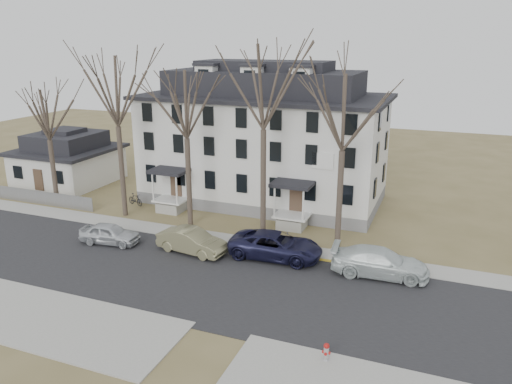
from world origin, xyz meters
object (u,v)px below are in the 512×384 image
at_px(small_house, 68,160).
at_px(tree_bungalow, 46,111).
at_px(car_tan, 192,242).
at_px(car_navy, 276,246).
at_px(tree_mid_left, 185,100).
at_px(bicycle_left, 171,207).
at_px(car_white, 380,263).
at_px(car_silver, 110,234).
at_px(bicycle_right, 135,200).
at_px(tree_mid_right, 344,107).
at_px(tree_center, 264,81).
at_px(tree_far_left, 115,86).
at_px(boarding_house, 264,140).
at_px(fire_hydrant, 326,352).

distance_m(small_house, tree_bungalow, 9.43).
bearing_deg(car_tan, car_navy, -69.52).
bearing_deg(tree_mid_left, bicycle_left, 145.71).
bearing_deg(car_white, car_silver, 91.10).
height_order(small_house, car_navy, small_house).
bearing_deg(car_silver, car_navy, -87.70).
distance_m(tree_bungalow, bicycle_right, 10.19).
xyz_separation_m(tree_mid_right, car_silver, (-14.95, -5.34, -8.88)).
distance_m(tree_mid_right, car_tan, 13.31).
xyz_separation_m(tree_center, car_white, (8.85, -3.47, -10.24)).
xyz_separation_m(car_silver, car_navy, (11.60, 1.98, 0.13)).
bearing_deg(tree_center, tree_far_left, 180.00).
bearing_deg(car_silver, boarding_house, -32.93).
bearing_deg(small_house, fire_hydrant, -31.74).
bearing_deg(tree_center, tree_mid_right, 0.00).
height_order(car_tan, fire_hydrant, car_tan).
relative_size(bicycle_right, fire_hydrant, 1.92).
relative_size(tree_far_left, tree_center, 0.93).
distance_m(tree_center, car_tan, 11.76).
relative_size(tree_far_left, fire_hydrant, 15.22).
height_order(car_silver, car_navy, car_navy).
relative_size(tree_far_left, car_silver, 3.26).
xyz_separation_m(car_silver, bicycle_left, (0.50, 7.36, -0.29)).
relative_size(car_tan, bicycle_left, 2.99).
xyz_separation_m(tree_mid_right, bicycle_right, (-18.13, 2.36, -9.08)).
xyz_separation_m(tree_mid_right, car_navy, (-3.35, -3.36, -8.76)).
relative_size(small_house, tree_mid_right, 0.68).
bearing_deg(car_navy, boarding_house, 21.38).
distance_m(car_navy, bicycle_left, 12.35).
bearing_deg(tree_mid_right, tree_far_left, 180.00).
distance_m(tree_far_left, fire_hydrant, 25.66).
bearing_deg(tree_mid_right, car_white, -46.02).
xyz_separation_m(tree_bungalow, car_silver, (9.55, -5.34, -7.40)).
xyz_separation_m(tree_far_left, tree_mid_right, (17.50, 0.00, -0.74)).
bearing_deg(car_navy, fire_hydrant, -151.79).
bearing_deg(fire_hydrant, car_white, 84.01).
height_order(small_house, tree_mid_right, tree_mid_right).
relative_size(small_house, car_navy, 1.43).
xyz_separation_m(tree_far_left, car_tan, (8.65, -4.62, -9.54)).
bearing_deg(car_white, tree_far_left, 75.81).
bearing_deg(bicycle_right, tree_center, -83.64).
bearing_deg(boarding_house, fire_hydrant, -62.70).
height_order(tree_mid_left, car_tan, tree_mid_left).
relative_size(car_white, bicycle_left, 3.58).
bearing_deg(bicycle_right, tree_mid_right, -80.48).
distance_m(tree_mid_left, fire_hydrant, 21.03).
bearing_deg(car_tan, car_white, -77.03).
height_order(tree_far_left, car_silver, tree_far_left).
xyz_separation_m(tree_bungalow, bicycle_left, (10.05, 2.01, -7.69)).
bearing_deg(tree_center, boarding_house, 110.20).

